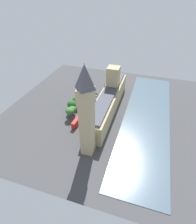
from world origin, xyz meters
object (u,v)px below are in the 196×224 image
Objects in this scene: clock_tower at (86,113)px; plane_tree_by_river_gate at (77,100)px; double_decker_bus_far_end at (76,122)px; car_black_corner at (87,108)px; pedestrian_opposite_hall at (95,109)px; parliament_building at (109,100)px; street_lamp_slot_11 at (70,112)px; pedestrian_kerbside at (105,92)px; plane_tree_leading at (72,104)px; plane_tree_under_trees at (72,109)px; street_lamp_slot_10 at (92,83)px; car_white_near_tower at (96,95)px; pedestrian_trailing at (107,89)px; plane_tree_midblock at (70,111)px.

clock_tower is 5.62× the size of plane_tree_by_river_gate.
plane_tree_by_river_gate is at bearing 114.52° from double_decker_bus_far_end.
pedestrian_opposite_hall is at bearing 9.71° from car_black_corner.
pedestrian_opposite_hall is at bearing 22.28° from parliament_building.
pedestrian_kerbside is at bearing -109.21° from street_lamp_slot_11.
pedestrian_opposite_hall is 0.16× the size of plane_tree_leading.
clock_tower reaches higher than plane_tree_leading.
plane_tree_under_trees reaches higher than street_lamp_slot_11.
pedestrian_opposite_hall is at bearing 113.63° from street_lamp_slot_10.
double_decker_bus_far_end is at bearing 98.15° from street_lamp_slot_10.
pedestrian_trailing is at bearing -111.56° from car_white_near_tower.
pedestrian_opposite_hall is at bearing -136.72° from plane_tree_under_trees.
car_black_corner is 2.90× the size of pedestrian_opposite_hall.
street_lamp_slot_10 is (23.34, -72.65, -22.94)m from clock_tower.
plane_tree_midblock is 47.83m from street_lamp_slot_10.
pedestrian_kerbside is at bearing -117.46° from plane_tree_by_river_gate.
plane_tree_midblock is at bearing -49.56° from pedestrian_kerbside.
pedestrian_kerbside is at bearing 81.13° from car_black_corner.
car_black_corner is at bearing 87.61° from car_white_near_tower.
car_white_near_tower is at bearing -76.46° from pedestrian_opposite_hall.
parliament_building is at bearing 129.84° from street_lamp_slot_10.
plane_tree_midblock is at bearing 78.11° from car_white_near_tower.
clock_tower reaches higher than car_white_near_tower.
plane_tree_under_trees is at bearing 115.44° from plane_tree_leading.
pedestrian_opposite_hall is 0.18× the size of plane_tree_midblock.
clock_tower reaches higher than plane_tree_by_river_gate.
clock_tower is 5.28× the size of plane_tree_leading.
car_white_near_tower is at bearing 85.14° from pedestrian_trailing.
plane_tree_under_trees reaches higher than street_lamp_slot_10.
pedestrian_opposite_hall is 20.36m from street_lamp_slot_11.
plane_tree_midblock is (13.55, 43.10, 5.66)m from pedestrian_kerbside.
street_lamp_slot_11 is at bearing 90.61° from pedestrian_trailing.
street_lamp_slot_10 is (14.23, -4.70, 4.08)m from pedestrian_kerbside.
pedestrian_trailing is at bearing -82.77° from clock_tower.
car_white_near_tower is 20.70m from car_black_corner.
street_lamp_slot_10 is at bearing -89.19° from plane_tree_midblock.
street_lamp_slot_10 is at bearing -90.66° from plane_tree_by_river_gate.
plane_tree_leading is 7.72m from plane_tree_by_river_gate.
pedestrian_kerbside is 45.53m from plane_tree_midblock.
pedestrian_trailing is 0.18× the size of plane_tree_midblock.
clock_tower is 45.22m from plane_tree_leading.
car_black_corner is at bearing 102.94° from street_lamp_slot_10.
street_lamp_slot_11 reaches higher than pedestrian_kerbside.
car_white_near_tower is 35.45m from street_lamp_slot_11.
clock_tower is 33.29× the size of pedestrian_opposite_hall.
clock_tower reaches higher than pedestrian_kerbside.
plane_tree_midblock reaches higher than street_lamp_slot_10.
plane_tree_midblock is at bearing 102.84° from plane_tree_leading.
plane_tree_midblock is at bearing -109.52° from car_black_corner.
plane_tree_leading is (8.49, 7.86, 6.35)m from car_black_corner.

